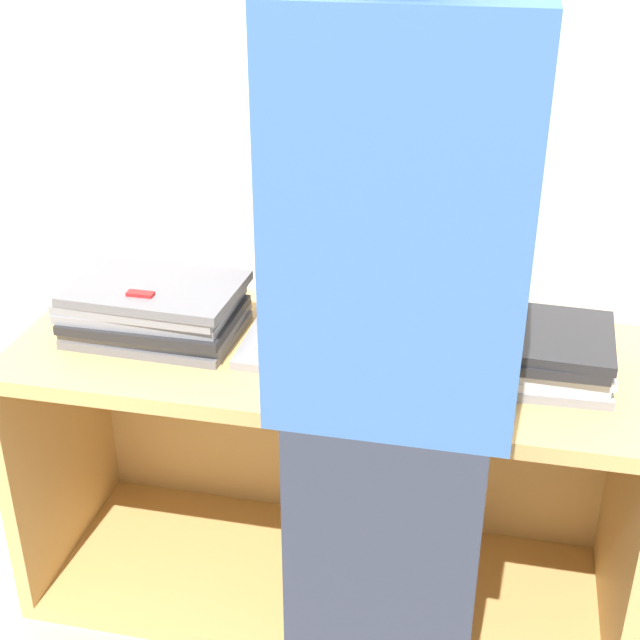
{
  "coord_description": "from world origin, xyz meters",
  "views": [
    {
      "loc": [
        0.35,
        -1.43,
        1.66
      ],
      "look_at": [
        0.0,
        0.19,
        0.81
      ],
      "focal_mm": 50.0,
      "sensor_mm": 36.0,
      "label": 1
    }
  ],
  "objects_px": {
    "laptop_stack_left": "(155,309)",
    "person": "(392,389)",
    "laptop_open": "(333,318)",
    "laptop_stack_right": "(517,350)"
  },
  "relations": [
    {
      "from": "laptop_stack_right",
      "to": "laptop_stack_left",
      "type": "bearing_deg",
      "value": 179.81
    },
    {
      "from": "laptop_open",
      "to": "laptop_stack_right",
      "type": "distance_m",
      "value": 0.42
    },
    {
      "from": "person",
      "to": "laptop_stack_left",
      "type": "bearing_deg",
      "value": 144.24
    },
    {
      "from": "person",
      "to": "laptop_stack_right",
      "type": "bearing_deg",
      "value": 64.07
    },
    {
      "from": "laptop_stack_left",
      "to": "laptop_open",
      "type": "bearing_deg",
      "value": 8.5
    },
    {
      "from": "laptop_stack_right",
      "to": "person",
      "type": "height_order",
      "value": "person"
    },
    {
      "from": "laptop_stack_right",
      "to": "person",
      "type": "distance_m",
      "value": 0.5
    },
    {
      "from": "person",
      "to": "laptop_open",
      "type": "bearing_deg",
      "value": 111.95
    },
    {
      "from": "laptop_stack_left",
      "to": "person",
      "type": "relative_size",
      "value": 0.23
    },
    {
      "from": "laptop_open",
      "to": "laptop_stack_left",
      "type": "bearing_deg",
      "value": -171.5
    }
  ]
}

